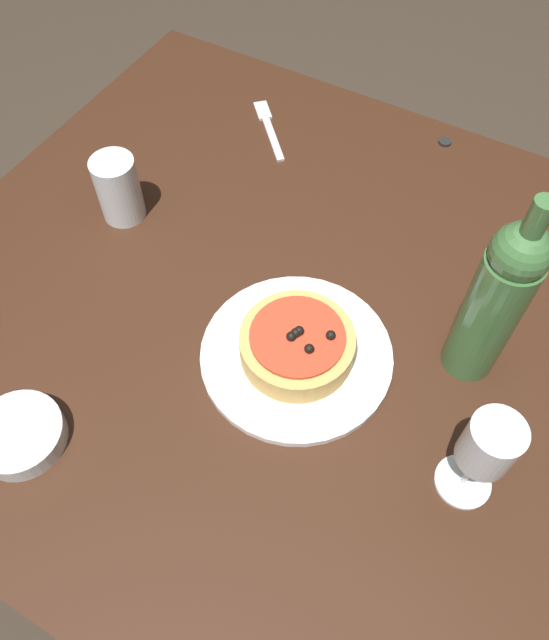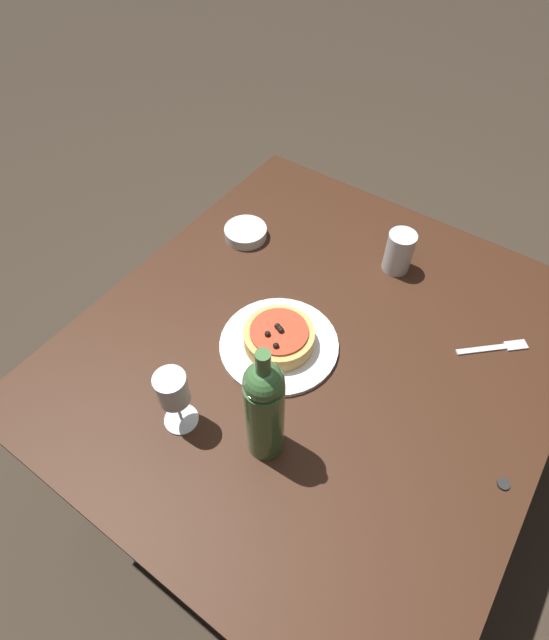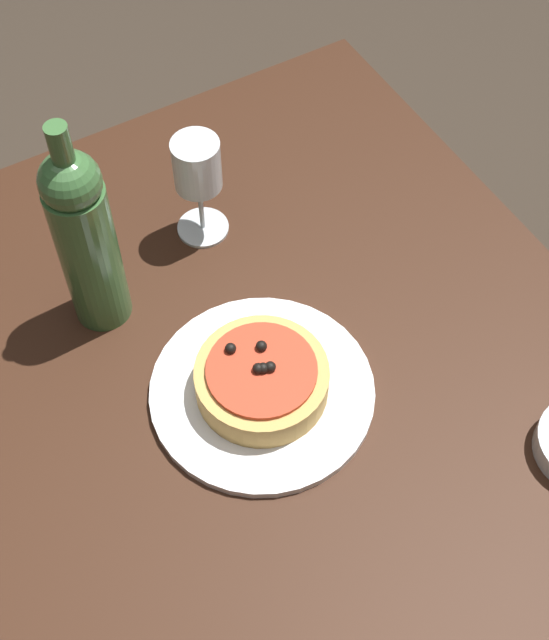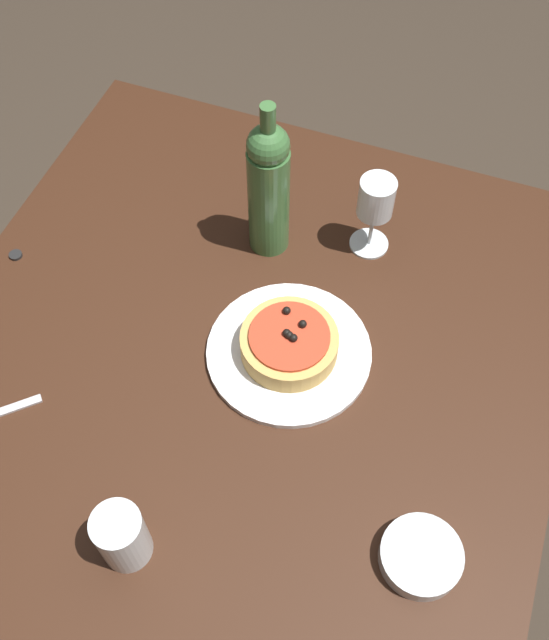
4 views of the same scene
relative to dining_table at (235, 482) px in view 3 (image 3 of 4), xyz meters
name	(u,v)px [view 3 (image 3 of 4)]	position (x,y,z in m)	size (l,w,h in m)	color
ground_plane	(247,624)	(0.00, 0.00, -0.63)	(14.00, 14.00, 0.00)	#382D23
dining_table	(235,482)	(0.00, 0.00, 0.00)	(1.17, 1.07, 0.72)	#381E11
dinner_plate	(262,391)	(0.05, -0.07, 0.09)	(0.28, 0.28, 0.01)	white
pizza	(262,379)	(0.05, -0.07, 0.12)	(0.17, 0.17, 0.06)	tan
wine_glass	(197,170)	(0.33, -0.13, 0.20)	(0.07, 0.07, 0.17)	silver
wine_bottle	(85,237)	(0.27, 0.05, 0.23)	(0.07, 0.07, 0.33)	#3D6B38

